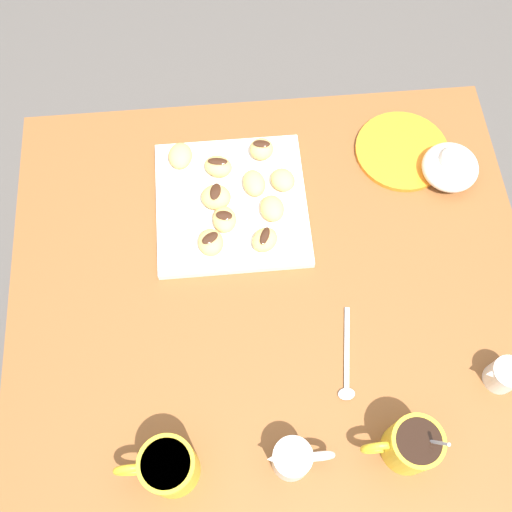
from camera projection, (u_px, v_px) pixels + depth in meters
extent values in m
plane|color=#514C47|center=(266.00, 381.00, 1.76)|extent=(8.00, 8.00, 0.00)
cube|color=brown|center=(272.00, 289.00, 1.10)|extent=(0.93, 0.82, 0.04)
cube|color=brown|center=(409.00, 205.00, 1.59)|extent=(0.07, 0.07, 0.71)
cube|color=brown|center=(98.00, 229.00, 1.56)|extent=(0.07, 0.07, 0.71)
cube|color=brown|center=(471.00, 488.00, 1.31)|extent=(0.07, 0.07, 0.71)
cube|color=white|center=(231.00, 204.00, 1.14)|extent=(0.28, 0.28, 0.02)
cylinder|color=yellow|center=(412.00, 445.00, 0.92)|extent=(0.08, 0.08, 0.09)
torus|color=yellow|center=(380.00, 448.00, 0.92)|extent=(0.06, 0.01, 0.06)
cylinder|color=black|center=(418.00, 441.00, 0.89)|extent=(0.07, 0.07, 0.01)
cylinder|color=silver|center=(428.00, 441.00, 0.89)|extent=(0.03, 0.04, 0.12)
cylinder|color=yellow|center=(170.00, 467.00, 0.91)|extent=(0.08, 0.08, 0.10)
torus|color=yellow|center=(134.00, 470.00, 0.90)|extent=(0.06, 0.01, 0.06)
cylinder|color=black|center=(166.00, 464.00, 0.87)|extent=(0.07, 0.07, 0.01)
cylinder|color=white|center=(292.00, 459.00, 0.92)|extent=(0.06, 0.06, 0.07)
cone|color=white|center=(274.00, 459.00, 0.90)|extent=(0.02, 0.02, 0.02)
torus|color=white|center=(319.00, 456.00, 0.92)|extent=(0.05, 0.01, 0.05)
cylinder|color=white|center=(294.00, 457.00, 0.90)|extent=(0.05, 0.05, 0.01)
ellipsoid|color=white|center=(450.00, 167.00, 1.15)|extent=(0.11, 0.11, 0.06)
sphere|color=silver|center=(453.00, 161.00, 1.13)|extent=(0.06, 0.06, 0.06)
ellipsoid|color=green|center=(450.00, 156.00, 1.11)|extent=(0.03, 0.03, 0.02)
cylinder|color=white|center=(504.00, 375.00, 0.99)|extent=(0.05, 0.05, 0.05)
cone|color=white|center=(493.00, 374.00, 0.97)|extent=(0.02, 0.02, 0.02)
cylinder|color=#381E11|center=(509.00, 372.00, 0.97)|extent=(0.04, 0.04, 0.01)
cylinder|color=orange|center=(402.00, 151.00, 1.19)|extent=(0.18, 0.18, 0.01)
cube|color=silver|center=(347.00, 350.00, 1.03)|extent=(0.03, 0.15, 0.00)
ellipsoid|color=silver|center=(347.00, 394.00, 1.00)|extent=(0.03, 0.02, 0.01)
ellipsoid|color=#E5B260|center=(254.00, 183.00, 1.13)|extent=(0.05, 0.06, 0.03)
ellipsoid|color=#E5B260|center=(272.00, 209.00, 1.11)|extent=(0.05, 0.06, 0.03)
ellipsoid|color=#E5B260|center=(262.00, 149.00, 1.16)|extent=(0.06, 0.06, 0.03)
ellipsoid|color=#381E11|center=(262.00, 144.00, 1.15)|extent=(0.03, 0.02, 0.00)
ellipsoid|color=#E5B260|center=(216.00, 197.00, 1.12)|extent=(0.06, 0.06, 0.04)
ellipsoid|color=#381E11|center=(215.00, 191.00, 1.10)|extent=(0.03, 0.04, 0.00)
ellipsoid|color=#E5B260|center=(211.00, 242.00, 1.08)|extent=(0.05, 0.06, 0.03)
ellipsoid|color=#381E11|center=(210.00, 238.00, 1.06)|extent=(0.04, 0.03, 0.00)
ellipsoid|color=#E5B260|center=(265.00, 240.00, 1.08)|extent=(0.07, 0.07, 0.03)
ellipsoid|color=#381E11|center=(265.00, 236.00, 1.07)|extent=(0.03, 0.04, 0.00)
ellipsoid|color=#E5B260|center=(180.00, 156.00, 1.16)|extent=(0.05, 0.06, 0.03)
ellipsoid|color=#E5B260|center=(225.00, 220.00, 1.10)|extent=(0.04, 0.05, 0.03)
ellipsoid|color=#381E11|center=(224.00, 215.00, 1.09)|extent=(0.03, 0.02, 0.00)
ellipsoid|color=#E5B260|center=(218.00, 166.00, 1.15)|extent=(0.07, 0.06, 0.03)
ellipsoid|color=#381E11|center=(218.00, 161.00, 1.13)|extent=(0.04, 0.02, 0.00)
ellipsoid|color=#E5B260|center=(283.00, 180.00, 1.14)|extent=(0.06, 0.06, 0.03)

